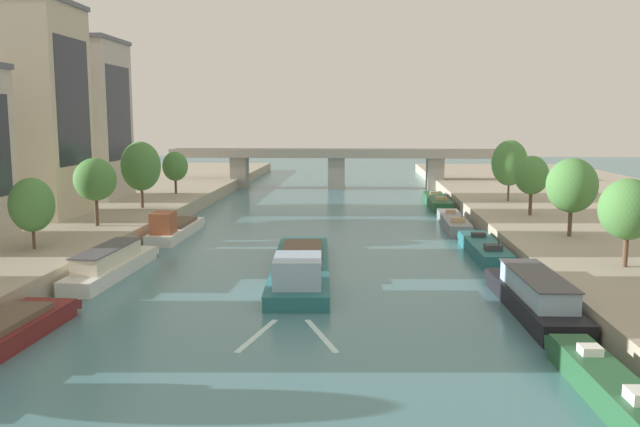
{
  "coord_description": "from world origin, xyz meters",
  "views": [
    {
      "loc": [
        4.15,
        -17.22,
        12.23
      ],
      "look_at": [
        0.0,
        51.48,
        2.36
      ],
      "focal_mm": 37.37,
      "sensor_mm": 36.0,
      "label": 1
    }
  ],
  "objects_px": {
    "moored_boat_left_upstream": "(111,264)",
    "tree_right_past_mid": "(572,186)",
    "tree_left_distant": "(95,180)",
    "tree_left_third": "(175,166)",
    "moored_boat_right_lone": "(437,201)",
    "bridge_far": "(336,164)",
    "moored_boat_left_second": "(175,228)",
    "barge_midriver": "(301,266)",
    "moored_boat_right_upstream": "(607,385)",
    "moored_boat_right_end": "(484,248)",
    "tree_left_end_of_row": "(141,166)",
    "moored_boat_right_near": "(533,295)",
    "tree_left_by_lamp": "(32,205)",
    "moored_boat_right_midway": "(453,222)",
    "tree_right_third": "(532,175)",
    "tree_right_second": "(510,163)",
    "tree_right_distant": "(628,209)"
  },
  "relations": [
    {
      "from": "tree_left_by_lamp",
      "to": "tree_left_end_of_row",
      "type": "bearing_deg",
      "value": 88.59
    },
    {
      "from": "tree_left_third",
      "to": "moored_boat_right_end",
      "type": "bearing_deg",
      "value": -41.27
    },
    {
      "from": "tree_right_distant",
      "to": "tree_right_third",
      "type": "distance_m",
      "value": 25.65
    },
    {
      "from": "tree_left_end_of_row",
      "to": "moored_boat_right_upstream",
      "type": "bearing_deg",
      "value": -52.92
    },
    {
      "from": "tree_left_by_lamp",
      "to": "moored_boat_left_second",
      "type": "bearing_deg",
      "value": 64.85
    },
    {
      "from": "moored_boat_right_near",
      "to": "tree_left_distant",
      "type": "xyz_separation_m",
      "value": [
        -36.95,
        21.6,
        5.18
      ]
    },
    {
      "from": "tree_left_third",
      "to": "tree_right_third",
      "type": "distance_m",
      "value": 48.26
    },
    {
      "from": "tree_right_distant",
      "to": "moored_boat_right_near",
      "type": "bearing_deg",
      "value": -142.96
    },
    {
      "from": "moored_boat_left_second",
      "to": "moored_boat_right_midway",
      "type": "xyz_separation_m",
      "value": [
        29.7,
        8.07,
        -0.27
      ]
    },
    {
      "from": "moored_boat_right_lone",
      "to": "bridge_far",
      "type": "distance_m",
      "value": 27.24
    },
    {
      "from": "tree_left_distant",
      "to": "tree_right_second",
      "type": "relative_size",
      "value": 0.86
    },
    {
      "from": "moored_boat_right_near",
      "to": "moored_boat_right_lone",
      "type": "bearing_deg",
      "value": 90.22
    },
    {
      "from": "barge_midriver",
      "to": "moored_boat_right_end",
      "type": "bearing_deg",
      "value": 29.65
    },
    {
      "from": "moored_boat_left_upstream",
      "to": "tree_right_past_mid",
      "type": "height_order",
      "value": "tree_right_past_mid"
    },
    {
      "from": "tree_right_third",
      "to": "tree_right_second",
      "type": "xyz_separation_m",
      "value": [
        0.38,
        12.72,
        0.51
      ]
    },
    {
      "from": "moored_boat_left_second",
      "to": "barge_midriver",
      "type": "bearing_deg",
      "value": -48.64
    },
    {
      "from": "tree_left_end_of_row",
      "to": "tree_left_third",
      "type": "height_order",
      "value": "tree_left_end_of_row"
    },
    {
      "from": "moored_boat_right_near",
      "to": "bridge_far",
      "type": "xyz_separation_m",
      "value": [
        -15.21,
        74.46,
        3.29
      ]
    },
    {
      "from": "tree_left_third",
      "to": "bridge_far",
      "type": "bearing_deg",
      "value": 48.22
    },
    {
      "from": "moored_boat_left_upstream",
      "to": "tree_left_third",
      "type": "xyz_separation_m",
      "value": [
        -6.6,
        42.2,
        4.54
      ]
    },
    {
      "from": "tree_left_by_lamp",
      "to": "moored_boat_right_upstream",
      "type": "bearing_deg",
      "value": -31.99
    },
    {
      "from": "moored_boat_left_upstream",
      "to": "tree_right_third",
      "type": "height_order",
      "value": "tree_right_third"
    },
    {
      "from": "moored_boat_left_second",
      "to": "bridge_far",
      "type": "relative_size",
      "value": 0.24
    },
    {
      "from": "tree_left_distant",
      "to": "tree_right_distant",
      "type": "xyz_separation_m",
      "value": [
        44.83,
        -15.66,
        -0.43
      ]
    },
    {
      "from": "moored_boat_right_end",
      "to": "moored_boat_left_second",
      "type": "bearing_deg",
      "value": 165.88
    },
    {
      "from": "moored_boat_right_midway",
      "to": "bridge_far",
      "type": "relative_size",
      "value": 0.26
    },
    {
      "from": "moored_boat_right_upstream",
      "to": "moored_boat_right_near",
      "type": "relative_size",
      "value": 0.76
    },
    {
      "from": "moored_boat_right_lone",
      "to": "tree_right_past_mid",
      "type": "distance_m",
      "value": 35.02
    },
    {
      "from": "barge_midriver",
      "to": "moored_boat_right_upstream",
      "type": "xyz_separation_m",
      "value": [
        15.4,
        -22.1,
        -0.15
      ]
    },
    {
      "from": "tree_left_by_lamp",
      "to": "tree_right_distant",
      "type": "distance_m",
      "value": 45.47
    },
    {
      "from": "tree_right_distant",
      "to": "moored_boat_right_end",
      "type": "bearing_deg",
      "value": 123.89
    },
    {
      "from": "moored_boat_left_second",
      "to": "moored_boat_right_end",
      "type": "height_order",
      "value": "moored_boat_left_second"
    },
    {
      "from": "tree_left_third",
      "to": "tree_right_past_mid",
      "type": "distance_m",
      "value": 54.86
    },
    {
      "from": "tree_left_end_of_row",
      "to": "moored_boat_left_second",
      "type": "bearing_deg",
      "value": -55.85
    },
    {
      "from": "moored_boat_right_near",
      "to": "tree_right_past_mid",
      "type": "relative_size",
      "value": 2.15
    },
    {
      "from": "moored_boat_right_near",
      "to": "bridge_far",
      "type": "height_order",
      "value": "bridge_far"
    },
    {
      "from": "tree_left_end_of_row",
      "to": "tree_right_third",
      "type": "distance_m",
      "value": 44.52
    },
    {
      "from": "tree_left_distant",
      "to": "tree_right_second",
      "type": "distance_m",
      "value": 50.33
    },
    {
      "from": "tree_left_by_lamp",
      "to": "tree_left_distant",
      "type": "bearing_deg",
      "value": 87.66
    },
    {
      "from": "moored_boat_left_upstream",
      "to": "tree_left_distant",
      "type": "distance_m",
      "value": 16.09
    },
    {
      "from": "moored_boat_right_near",
      "to": "moored_boat_right_lone",
      "type": "height_order",
      "value": "moored_boat_right_near"
    },
    {
      "from": "moored_boat_right_end",
      "to": "tree_left_end_of_row",
      "type": "xyz_separation_m",
      "value": [
        -36.89,
        17.37,
        5.98
      ]
    },
    {
      "from": "tree_right_second",
      "to": "moored_boat_right_end",
      "type": "bearing_deg",
      "value": -106.42
    },
    {
      "from": "moored_boat_right_end",
      "to": "tree_left_by_lamp",
      "type": "distance_m",
      "value": 38.59
    },
    {
      "from": "tree_left_distant",
      "to": "tree_right_past_mid",
      "type": "distance_m",
      "value": 44.86
    },
    {
      "from": "tree_right_third",
      "to": "barge_midriver",
      "type": "bearing_deg",
      "value": -135.28
    },
    {
      "from": "moored_boat_right_near",
      "to": "tree_left_third",
      "type": "xyz_separation_m",
      "value": [
        -36.99,
        50.09,
        4.45
      ]
    },
    {
      "from": "moored_boat_right_upstream",
      "to": "tree_right_third",
      "type": "relative_size",
      "value": 1.78
    },
    {
      "from": "tree_left_distant",
      "to": "tree_right_distant",
      "type": "height_order",
      "value": "tree_left_distant"
    },
    {
      "from": "tree_right_third",
      "to": "tree_left_third",
      "type": "bearing_deg",
      "value": 157.46
    }
  ]
}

